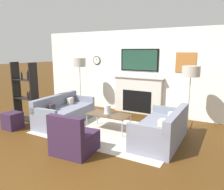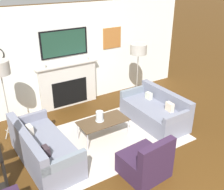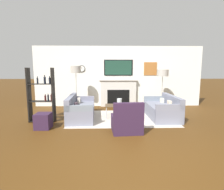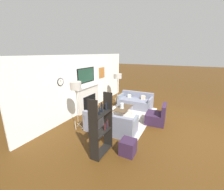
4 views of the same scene
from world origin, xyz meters
The scene contains 12 objects.
ground_plane centered at (0.00, 0.00, 0.00)m, with size 60.00×60.00×0.00m, color #492C0F.
fireplace_wall centered at (0.00, 4.87, 1.23)m, with size 7.55×0.28×2.70m.
area_rug centered at (0.00, 2.80, 0.01)m, with size 3.45×2.17×0.01m.
couch_left centered at (-1.42, 2.80, 0.29)m, with size 0.94×1.89×0.78m.
couch_right centered at (1.42, 2.80, 0.29)m, with size 0.88×1.71×0.78m.
armchair centered at (0.03, 1.44, 0.28)m, with size 0.82×0.80×0.84m.
coffee_table centered at (-0.01, 2.89, 0.41)m, with size 1.11×0.56×0.43m.
hurricane_candle centered at (-0.07, 2.93, 0.53)m, with size 0.19×0.19×0.23m.
floor_lamp_left centered at (-1.75, 4.00, 1.64)m, with size 0.40×0.40×1.81m.
floor_lamp_right centered at (1.75, 4.00, 1.51)m, with size 0.45×0.45×1.67m.
shelf_unit centered at (-2.56, 2.46, 0.83)m, with size 0.80×0.28×1.72m.
ottoman centered at (-2.30, 1.77, 0.22)m, with size 0.41×0.41×0.44m.
Camera 3 is at (-0.47, -3.05, 1.64)m, focal length 28.00 mm.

